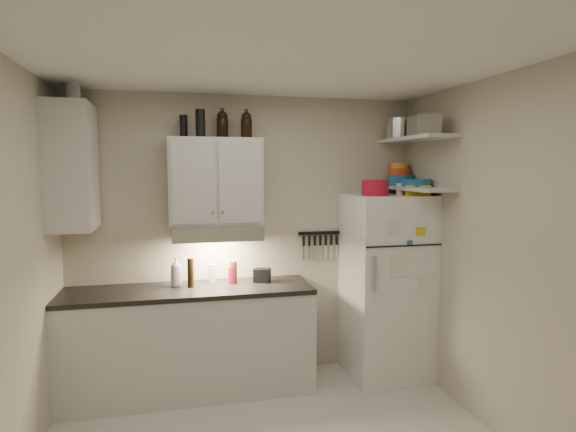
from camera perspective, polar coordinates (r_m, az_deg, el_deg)
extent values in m
cube|color=white|center=(3.05, -0.73, 18.42)|extent=(3.20, 3.00, 0.02)
cube|color=#BDB6A1|center=(4.50, -4.89, -2.50)|extent=(3.20, 0.02, 2.60)
cube|color=#BDB6A1|center=(3.73, 24.30, -4.67)|extent=(0.02, 3.00, 2.60)
cube|color=silver|center=(4.37, -11.56, -14.51)|extent=(2.10, 0.60, 0.88)
cube|color=black|center=(4.23, -11.69, -8.65)|extent=(2.10, 0.62, 0.04)
cube|color=silver|center=(4.25, -8.61, 4.08)|extent=(0.80, 0.33, 0.75)
cube|color=silver|center=(4.18, -24.25, 5.34)|extent=(0.33, 0.55, 1.00)
cube|color=silver|center=(4.22, -8.45, -1.85)|extent=(0.76, 0.46, 0.12)
cube|color=white|center=(4.61, 11.54, -8.10)|extent=(0.70, 0.68, 1.70)
cube|color=silver|center=(4.46, 14.98, 8.84)|extent=(0.30, 0.95, 0.03)
cube|color=silver|center=(4.46, 14.84, 3.19)|extent=(0.30, 0.95, 0.03)
cube|color=black|center=(4.63, 3.76, -2.02)|extent=(0.42, 0.02, 0.03)
cylinder|color=maroon|center=(4.30, 10.29, 3.33)|extent=(0.31, 0.31, 0.14)
cube|color=gold|center=(4.48, 15.06, 3.00)|extent=(0.30, 0.33, 0.09)
cylinder|color=silver|center=(4.44, 13.11, 3.12)|extent=(0.06, 0.06, 0.11)
cylinder|color=silver|center=(4.73, 13.15, 10.03)|extent=(0.36, 0.36, 0.19)
cube|color=#AAAAAD|center=(4.47, 15.41, 10.15)|extent=(0.18, 0.16, 0.18)
cube|color=#AAAAAD|center=(4.20, 16.35, 10.34)|extent=(0.20, 0.20, 0.16)
cylinder|color=#1A5C90|center=(4.75, 13.13, 4.17)|extent=(0.26, 0.26, 0.10)
cylinder|color=#EA4116|center=(4.79, 13.01, 5.17)|extent=(0.21, 0.21, 0.06)
cylinder|color=gold|center=(4.79, 13.03, 5.85)|extent=(0.16, 0.16, 0.05)
cylinder|color=#1A5C90|center=(4.47, 14.91, 3.82)|extent=(0.32, 0.32, 0.07)
cylinder|color=black|center=(4.20, -10.35, 10.75)|extent=(0.10, 0.10, 0.23)
cylinder|color=black|center=(4.28, -12.27, 10.34)|extent=(0.08, 0.08, 0.19)
cylinder|color=silver|center=(4.24, -24.17, 13.17)|extent=(0.14, 0.14, 0.15)
imported|color=silver|center=(4.28, -13.12, -6.23)|extent=(0.12, 0.12, 0.29)
cylinder|color=#5A2B1B|center=(4.32, -6.47, -6.66)|extent=(0.06, 0.06, 0.20)
cylinder|color=#566018|center=(4.31, -11.27, -6.48)|extent=(0.06, 0.06, 0.24)
cylinder|color=black|center=(4.23, -11.48, -6.61)|extent=(0.05, 0.05, 0.25)
cylinder|color=silver|center=(4.36, -9.01, -6.77)|extent=(0.07, 0.07, 0.17)
cylinder|color=maroon|center=(4.33, -6.62, -6.96)|extent=(0.09, 0.09, 0.15)
cube|color=black|center=(4.36, -3.09, -7.03)|extent=(0.17, 0.15, 0.12)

